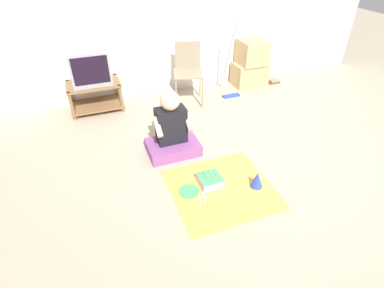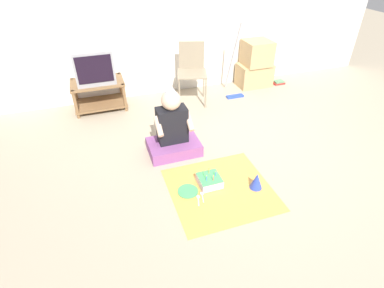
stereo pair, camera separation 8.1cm
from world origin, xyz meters
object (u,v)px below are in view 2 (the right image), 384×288
object	(u,v)px
party_hat_blue	(257,181)
tv	(94,65)
cardboard_box_stack	(255,65)
dust_mop	(234,75)
person_seated	(173,131)
paper_plate	(188,191)
folding_chair	(192,68)
book_pile	(278,82)
birthday_cake	(209,181)

from	to	relation	value
party_hat_blue	tv	bearing A→B (deg)	120.22
cardboard_box_stack	dust_mop	world-z (taller)	dust_mop
person_seated	paper_plate	xyz separation A→B (m)	(-0.06, -0.73, -0.27)
folding_chair	cardboard_box_stack	bearing A→B (deg)	8.93
tv	dust_mop	xyz separation A→B (m)	(2.07, -0.23, -0.32)
book_pile	paper_plate	world-z (taller)	book_pile
cardboard_box_stack	party_hat_blue	bearing A→B (deg)	-117.64
dust_mop	book_pile	world-z (taller)	dust_mop
folding_chair	party_hat_blue	size ratio (longest dim) A/B	4.99
cardboard_box_stack	birthday_cake	distance (m)	2.70
book_pile	paper_plate	distance (m)	3.13
cardboard_box_stack	tv	bearing A→B (deg)	179.86
tv	person_seated	world-z (taller)	tv
folding_chair	dust_mop	xyz separation A→B (m)	(0.69, -0.03, -0.19)
person_seated	party_hat_blue	distance (m)	1.11
book_pile	person_seated	distance (m)	2.67
paper_plate	book_pile	bearing A→B (deg)	41.34
book_pile	birthday_cake	bearing A→B (deg)	-135.98
person_seated	party_hat_blue	size ratio (longest dim) A/B	4.81
dust_mop	party_hat_blue	size ratio (longest dim) A/B	6.57
cardboard_box_stack	person_seated	distance (m)	2.32
birthday_cake	paper_plate	xyz separation A→B (m)	(-0.25, -0.04, -0.04)
folding_chair	paper_plate	distance (m)	2.15
person_seated	folding_chair	bearing A→B (deg)	62.19
cardboard_box_stack	person_seated	size ratio (longest dim) A/B	0.90
birthday_cake	cardboard_box_stack	bearing A→B (deg)	52.09
birthday_cake	tv	bearing A→B (deg)	113.39
cardboard_box_stack	person_seated	bearing A→B (deg)	-142.33
folding_chair	paper_plate	bearing A→B (deg)	-109.81
tv	cardboard_box_stack	world-z (taller)	tv
dust_mop	person_seated	xyz separation A→B (m)	(-1.34, -1.20, -0.06)
folding_chair	birthday_cake	bearing A→B (deg)	-103.43
folding_chair	dust_mop	world-z (taller)	dust_mop
party_hat_blue	paper_plate	distance (m)	0.71
tv	person_seated	xyz separation A→B (m)	(0.73, -1.43, -0.38)
party_hat_blue	birthday_cake	bearing A→B (deg)	155.24
tv	cardboard_box_stack	distance (m)	2.58
person_seated	paper_plate	distance (m)	0.78
folding_chair	book_pile	distance (m)	1.72
tv	paper_plate	bearing A→B (deg)	-72.73
cardboard_box_stack	party_hat_blue	size ratio (longest dim) A/B	4.31
cardboard_box_stack	book_pile	xyz separation A→B (m)	(0.46, -0.08, -0.34)
party_hat_blue	paper_plate	bearing A→B (deg)	166.41
folding_chair	person_seated	distance (m)	1.41
party_hat_blue	dust_mop	bearing A→B (deg)	71.23
party_hat_blue	paper_plate	size ratio (longest dim) A/B	0.85
tv	folding_chair	bearing A→B (deg)	-7.95
cardboard_box_stack	dust_mop	xyz separation A→B (m)	(-0.50, -0.22, -0.03)
paper_plate	birthday_cake	bearing A→B (deg)	8.20
cardboard_box_stack	paper_plate	world-z (taller)	cardboard_box_stack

